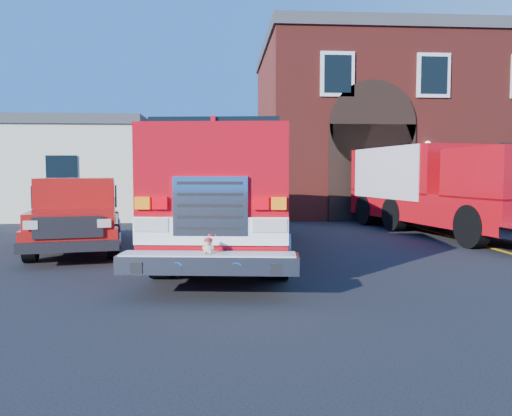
{
  "coord_description": "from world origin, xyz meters",
  "views": [
    {
      "loc": [
        -0.69,
        -11.24,
        2.01
      ],
      "look_at": [
        0.0,
        -1.2,
        1.3
      ],
      "focal_mm": 35.0,
      "sensor_mm": 36.0,
      "label": 1
    }
  ],
  "objects": [
    {
      "name": "secondary_truck",
      "position": [
        6.58,
        4.74,
        1.59
      ],
      "size": [
        4.31,
        9.32,
        2.91
      ],
      "color": "black",
      "rests_on": "ground"
    },
    {
      "name": "pickup_truck",
      "position": [
        -4.49,
        2.17,
        0.89
      ],
      "size": [
        3.16,
        6.03,
        1.88
      ],
      "color": "black",
      "rests_on": "ground"
    },
    {
      "name": "fire_engine",
      "position": [
        -0.37,
        1.4,
        1.55
      ],
      "size": [
        3.73,
        9.95,
        2.99
      ],
      "color": "black",
      "rests_on": "ground"
    },
    {
      "name": "parking_stripe_mid",
      "position": [
        6.5,
        4.0,
        0.0
      ],
      "size": [
        0.12,
        3.0,
        0.01
      ],
      "primitive_type": "cube",
      "color": "yellow",
      "rests_on": "ground"
    },
    {
      "name": "side_building",
      "position": [
        -9.0,
        13.0,
        2.2
      ],
      "size": [
        10.2,
        8.2,
        4.35
      ],
      "color": "beige",
      "rests_on": "ground"
    },
    {
      "name": "parking_stripe_far",
      "position": [
        6.5,
        7.0,
        0.0
      ],
      "size": [
        0.12,
        3.0,
        0.01
      ],
      "primitive_type": "cube",
      "color": "yellow",
      "rests_on": "ground"
    },
    {
      "name": "parking_stripe_near",
      "position": [
        6.5,
        1.0,
        0.0
      ],
      "size": [
        0.12,
        3.0,
        0.01
      ],
      "primitive_type": "cube",
      "color": "yellow",
      "rests_on": "ground"
    },
    {
      "name": "fire_station",
      "position": [
        8.99,
        13.98,
        4.25
      ],
      "size": [
        15.2,
        10.2,
        8.45
      ],
      "color": "maroon",
      "rests_on": "ground"
    },
    {
      "name": "ground",
      "position": [
        0.0,
        0.0,
        0.0
      ],
      "size": [
        100.0,
        100.0,
        0.0
      ],
      "primitive_type": "plane",
      "color": "black",
      "rests_on": "ground"
    }
  ]
}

